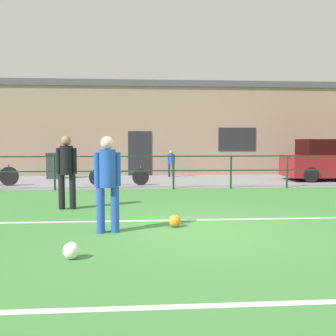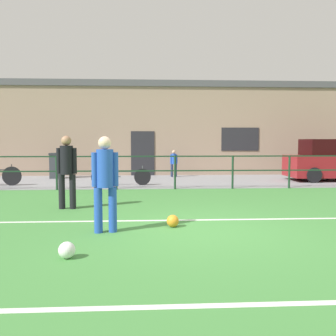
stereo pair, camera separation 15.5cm
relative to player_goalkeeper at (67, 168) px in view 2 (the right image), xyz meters
name	(u,v)px [view 2 (the right image)]	position (x,y,z in m)	size (l,w,h in m)	color
ground	(200,232)	(2.91, -2.41, -1.03)	(60.00, 44.00, 0.04)	#42843D
field_line_touchline	(193,220)	(2.91, -1.49, -1.01)	(36.00, 0.11, 0.00)	white
field_line_hash	(244,305)	(2.91, -5.59, -1.01)	(36.00, 0.11, 0.00)	white
pavement_strip	(170,181)	(2.91, 6.09, -1.00)	(48.00, 5.00, 0.02)	gray
perimeter_fence	(175,167)	(2.91, 3.59, -0.26)	(36.07, 0.07, 1.15)	#193823
clubhouse_facade	(166,129)	(2.91, 9.79, 1.24)	(28.00, 2.56, 4.49)	gray
player_goalkeeper	(67,168)	(0.00, 0.00, 0.00)	(0.49, 0.31, 1.78)	black
player_winger	(105,178)	(1.19, -2.45, -0.02)	(0.47, 0.31, 1.74)	blue
soccer_ball_match	(173,221)	(2.43, -2.10, -0.89)	(0.24, 0.24, 0.24)	orange
soccer_ball_spare	(67,250)	(0.80, -3.95, -0.89)	(0.24, 0.24, 0.24)	white
spectator_child	(174,162)	(3.17, 7.77, -0.30)	(0.33, 0.21, 1.21)	#232D4C
bicycle_parked_1	(121,177)	(0.99, 4.62, -0.67)	(2.19, 0.04, 0.72)	black
trash_bin_0	(57,166)	(-1.97, 7.39, -0.43)	(0.58, 0.49, 1.11)	#33383D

